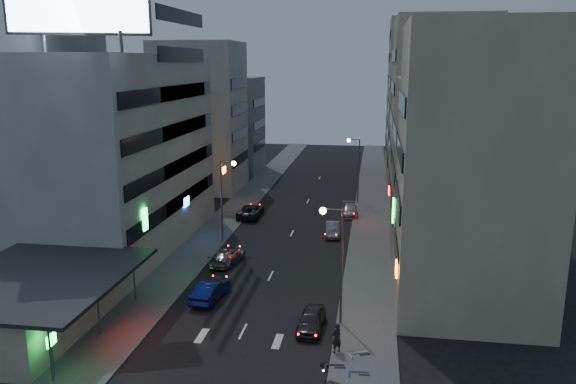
% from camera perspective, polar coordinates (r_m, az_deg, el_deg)
% --- Properties ---
extents(ground, '(180.00, 180.00, 0.00)m').
position_cam_1_polar(ground, '(34.81, -6.19, -16.86)').
color(ground, black).
rests_on(ground, ground).
extents(sidewalk_left, '(4.00, 120.00, 0.12)m').
position_cam_1_polar(sidewalk_left, '(63.63, -6.22, -2.76)').
color(sidewalk_left, '#4C4C4F').
rests_on(sidewalk_left, ground).
extents(sidewalk_right, '(4.00, 120.00, 0.12)m').
position_cam_1_polar(sidewalk_right, '(61.54, 8.35, -3.37)').
color(sidewalk_right, '#4C4C4F').
rests_on(sidewalk_right, ground).
extents(food_court, '(11.00, 13.00, 3.88)m').
position_cam_1_polar(food_court, '(41.08, -24.89, -10.14)').
color(food_court, '#B7B290').
rests_on(food_court, ground).
extents(white_building, '(14.00, 24.00, 18.00)m').
position_cam_1_polar(white_building, '(55.77, -18.13, 3.83)').
color(white_building, '#B8B8B3').
rests_on(white_building, ground).
extents(grey_tower, '(10.00, 14.00, 34.00)m').
position_cam_1_polar(grey_tower, '(62.28, -24.97, 11.58)').
color(grey_tower, gray).
rests_on(grey_tower, ground).
extents(shophouse_near, '(10.00, 11.00, 20.00)m').
position_cam_1_polar(shophouse_near, '(40.82, 18.35, 2.06)').
color(shophouse_near, '#B7B290').
rests_on(shophouse_near, ground).
extents(shophouse_mid, '(11.00, 12.00, 16.00)m').
position_cam_1_polar(shophouse_mid, '(52.43, 16.75, 2.26)').
color(shophouse_mid, gray).
rests_on(shophouse_mid, ground).
extents(shophouse_far, '(10.00, 14.00, 22.00)m').
position_cam_1_polar(shophouse_far, '(64.75, 14.98, 7.02)').
color(shophouse_far, '#B7B290').
rests_on(shophouse_far, ground).
extents(far_left_a, '(11.00, 10.00, 20.00)m').
position_cam_1_polar(far_left_a, '(78.10, -8.91, 7.53)').
color(far_left_a, '#B8B8B3').
rests_on(far_left_a, ground).
extents(far_left_b, '(12.00, 10.00, 15.00)m').
position_cam_1_polar(far_left_b, '(90.90, -6.68, 6.77)').
color(far_left_b, gray).
rests_on(far_left_b, ground).
extents(far_right_a, '(11.00, 12.00, 18.00)m').
position_cam_1_polar(far_right_a, '(79.85, 14.16, 6.69)').
color(far_right_a, gray).
rests_on(far_right_a, ground).
extents(far_right_b, '(12.00, 12.00, 24.00)m').
position_cam_1_polar(far_right_b, '(93.56, 13.82, 9.43)').
color(far_right_b, '#B7B290').
rests_on(far_right_b, ground).
extents(street_lamp_right_near, '(1.60, 0.44, 8.02)m').
position_cam_1_polar(street_lamp_right_near, '(37.12, 4.91, -5.77)').
color(street_lamp_right_near, '#595B60').
rests_on(street_lamp_right_near, sidewalk_right).
extents(street_lamp_left, '(1.60, 0.44, 8.02)m').
position_cam_1_polar(street_lamp_left, '(54.31, -6.39, 0.26)').
color(street_lamp_left, '#595B60').
rests_on(street_lamp_left, sidewalk_left).
extents(street_lamp_right_far, '(1.60, 0.44, 8.02)m').
position_cam_1_polar(street_lamp_right_far, '(70.14, 6.88, 3.15)').
color(street_lamp_right_far, '#595B60').
rests_on(street_lamp_right_far, sidewalk_right).
extents(parked_car_right_near, '(1.80, 4.11, 1.38)m').
position_cam_1_polar(parked_car_right_near, '(38.06, 2.39, -12.86)').
color(parked_car_right_near, '#2C2A30').
rests_on(parked_car_right_near, ground).
extents(parked_car_right_mid, '(1.78, 4.15, 1.33)m').
position_cam_1_polar(parked_car_right_mid, '(57.55, 4.54, -3.80)').
color(parked_car_right_mid, gray).
rests_on(parked_car_right_mid, ground).
extents(parked_car_left, '(2.43, 5.25, 1.46)m').
position_cam_1_polar(parked_car_left, '(64.29, -3.83, -1.92)').
color(parked_car_left, '#242429').
rests_on(parked_car_left, ground).
extents(parked_car_right_far, '(2.21, 4.53, 1.27)m').
position_cam_1_polar(parked_car_right_far, '(65.21, 6.30, -1.84)').
color(parked_car_right_far, '#94959B').
rests_on(parked_car_right_far, ground).
extents(road_car_blue, '(2.07, 4.67, 1.49)m').
position_cam_1_polar(road_car_blue, '(42.78, -7.90, -9.86)').
color(road_car_blue, navy).
rests_on(road_car_blue, ground).
extents(road_car_silver, '(2.62, 4.87, 1.34)m').
position_cam_1_polar(road_car_silver, '(49.89, -6.17, -6.51)').
color(road_car_silver, '#929499').
rests_on(road_car_silver, ground).
extents(person, '(0.81, 0.80, 1.89)m').
position_cam_1_polar(person, '(35.13, 4.96, -14.55)').
color(person, black).
rests_on(person, sidewalk_right).
extents(scooter_black_a, '(1.44, 2.11, 1.23)m').
position_cam_1_polar(scooter_black_a, '(32.02, 6.52, -18.23)').
color(scooter_black_a, black).
rests_on(scooter_black_a, sidewalk_right).
extents(scooter_silver_a, '(1.00, 1.71, 0.99)m').
position_cam_1_polar(scooter_silver_a, '(32.03, 8.35, -18.52)').
color(scooter_silver_a, '#A0A3A7').
rests_on(scooter_silver_a, sidewalk_right).
extents(scooter_blue, '(0.65, 1.73, 1.04)m').
position_cam_1_polar(scooter_blue, '(33.59, 8.27, -16.85)').
color(scooter_blue, navy).
rests_on(scooter_blue, sidewalk_right).
extents(scooter_black_b, '(0.78, 1.84, 1.09)m').
position_cam_1_polar(scooter_black_b, '(34.12, 5.82, -16.23)').
color(scooter_black_b, black).
rests_on(scooter_black_b, sidewalk_right).
extents(scooter_silver_b, '(1.31, 1.96, 1.14)m').
position_cam_1_polar(scooter_silver_b, '(35.69, 8.06, -14.85)').
color(scooter_silver_b, '#9EA1A6').
rests_on(scooter_silver_b, sidewalk_right).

